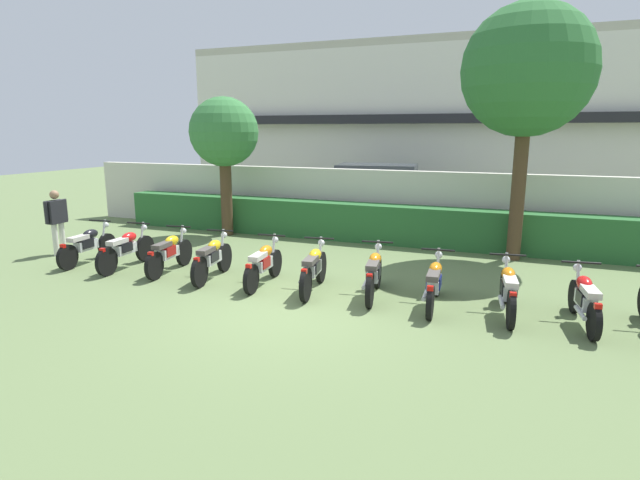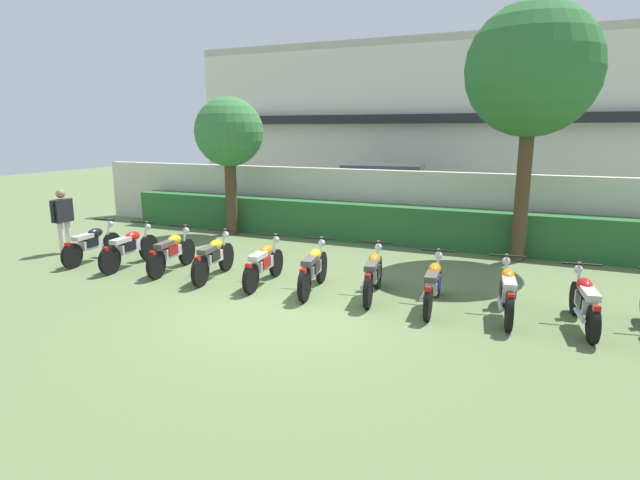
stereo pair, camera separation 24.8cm
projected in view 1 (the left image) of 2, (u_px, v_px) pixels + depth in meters
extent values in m
plane|color=#607547|center=(289.00, 310.00, 8.93)|extent=(60.00, 60.00, 0.00)
cube|color=silver|center=(442.00, 127.00, 22.87)|extent=(21.59, 6.00, 6.34)
cube|color=black|center=(430.00, 119.00, 19.85)|extent=(18.14, 0.50, 0.36)
cube|color=#B2AD9E|center=(446.00, 49.00, 22.17)|extent=(21.59, 6.00, 0.30)
cube|color=beige|center=(387.00, 204.00, 14.72)|extent=(20.51, 0.30, 1.95)
cube|color=#28602D|center=(380.00, 224.00, 14.18)|extent=(16.41, 0.70, 1.05)
cube|color=navy|center=(382.00, 197.00, 18.08)|extent=(4.70, 2.41, 1.00)
cube|color=#2D333D|center=(377.00, 174.00, 17.96)|extent=(2.90, 2.03, 0.65)
cylinder|color=black|center=(428.00, 206.00, 18.66)|extent=(0.70, 0.31, 0.68)
cylinder|color=black|center=(426.00, 214.00, 16.91)|extent=(0.70, 0.31, 0.68)
cylinder|color=black|center=(344.00, 203.00, 19.43)|extent=(0.70, 0.31, 0.68)
cylinder|color=black|center=(332.00, 211.00, 17.68)|extent=(0.70, 0.31, 0.68)
cylinder|color=#4C3823|center=(226.00, 196.00, 15.10)|extent=(0.34, 0.34, 2.32)
sphere|color=#387A3D|center=(224.00, 132.00, 14.71)|extent=(1.98, 1.98, 1.98)
cylinder|color=#4C3823|center=(518.00, 190.00, 12.07)|extent=(0.32, 0.32, 3.34)
sphere|color=#2D6B33|center=(528.00, 70.00, 11.51)|extent=(2.96, 2.96, 2.96)
cylinder|color=black|center=(107.00, 245.00, 12.63)|extent=(0.14, 0.58, 0.58)
cylinder|color=black|center=(67.00, 257.00, 11.41)|extent=(0.14, 0.58, 0.58)
cube|color=silver|center=(86.00, 245.00, 11.94)|extent=(0.25, 0.62, 0.22)
ellipsoid|color=black|center=(90.00, 234.00, 12.06)|extent=(0.26, 0.46, 0.22)
cube|color=beige|center=(78.00, 238.00, 11.69)|extent=(0.25, 0.54, 0.10)
cube|color=red|center=(63.00, 246.00, 11.26)|extent=(0.11, 0.09, 0.08)
cylinder|color=silver|center=(104.00, 233.00, 12.48)|extent=(0.07, 0.23, 0.65)
cylinder|color=black|center=(100.00, 221.00, 12.33)|extent=(0.60, 0.09, 0.04)
sphere|color=silver|center=(106.00, 225.00, 12.55)|extent=(0.14, 0.14, 0.14)
cylinder|color=silver|center=(75.00, 253.00, 11.77)|extent=(0.12, 0.55, 0.07)
cube|color=black|center=(84.00, 243.00, 11.89)|extent=(0.27, 0.38, 0.20)
cylinder|color=black|center=(145.00, 248.00, 12.19)|extent=(0.14, 0.62, 0.62)
cylinder|color=black|center=(107.00, 262.00, 10.95)|extent=(0.14, 0.62, 0.62)
cube|color=silver|center=(125.00, 249.00, 11.49)|extent=(0.25, 0.61, 0.22)
ellipsoid|color=red|center=(129.00, 237.00, 11.60)|extent=(0.25, 0.46, 0.22)
cube|color=beige|center=(117.00, 242.00, 11.23)|extent=(0.24, 0.53, 0.10)
cube|color=red|center=(102.00, 250.00, 10.80)|extent=(0.11, 0.09, 0.08)
cylinder|color=silver|center=(142.00, 236.00, 12.04)|extent=(0.07, 0.23, 0.65)
cylinder|color=black|center=(138.00, 223.00, 11.89)|extent=(0.60, 0.08, 0.04)
sphere|color=silver|center=(144.00, 228.00, 12.10)|extent=(0.14, 0.14, 0.14)
cylinder|color=silver|center=(113.00, 257.00, 11.32)|extent=(0.11, 0.55, 0.07)
cube|color=black|center=(123.00, 247.00, 11.43)|extent=(0.27, 0.38, 0.20)
cylinder|color=black|center=(184.00, 252.00, 11.81)|extent=(0.17, 0.61, 0.60)
cylinder|color=black|center=(154.00, 266.00, 10.65)|extent=(0.17, 0.61, 0.60)
cube|color=silver|center=(168.00, 253.00, 11.15)|extent=(0.27, 0.62, 0.22)
ellipsoid|color=yellow|center=(172.00, 241.00, 11.27)|extent=(0.27, 0.46, 0.22)
cube|color=#4C4742|center=(162.00, 246.00, 10.89)|extent=(0.26, 0.54, 0.10)
cube|color=red|center=(151.00, 254.00, 10.50)|extent=(0.11, 0.09, 0.08)
cylinder|color=silver|center=(181.00, 240.00, 11.66)|extent=(0.08, 0.23, 0.65)
cylinder|color=black|center=(179.00, 227.00, 11.51)|extent=(0.60, 0.11, 0.04)
sphere|color=silver|center=(183.00, 231.00, 11.73)|extent=(0.14, 0.14, 0.14)
cylinder|color=silver|center=(157.00, 261.00, 10.97)|extent=(0.14, 0.55, 0.07)
cube|color=#A51414|center=(167.00, 251.00, 11.10)|extent=(0.28, 0.39, 0.20)
cylinder|color=black|center=(224.00, 258.00, 11.31)|extent=(0.18, 0.63, 0.62)
cylinder|color=black|center=(200.00, 272.00, 10.15)|extent=(0.18, 0.63, 0.62)
cube|color=silver|center=(211.00, 258.00, 10.65)|extent=(0.29, 0.62, 0.22)
ellipsoid|color=yellow|center=(214.00, 245.00, 10.76)|extent=(0.28, 0.47, 0.22)
cube|color=#4C4742|center=(206.00, 251.00, 10.39)|extent=(0.28, 0.54, 0.10)
cube|color=red|center=(197.00, 260.00, 10.00)|extent=(0.11, 0.09, 0.08)
cylinder|color=silver|center=(222.00, 244.00, 11.15)|extent=(0.08, 0.23, 0.65)
cylinder|color=black|center=(220.00, 231.00, 11.00)|extent=(0.60, 0.13, 0.04)
sphere|color=silver|center=(224.00, 235.00, 11.22)|extent=(0.14, 0.14, 0.14)
cylinder|color=silver|center=(201.00, 267.00, 10.47)|extent=(0.15, 0.55, 0.07)
cube|color=black|center=(210.00, 256.00, 10.59)|extent=(0.29, 0.39, 0.20)
cylinder|color=black|center=(275.00, 263.00, 10.91)|extent=(0.15, 0.59, 0.58)
cylinder|color=black|center=(251.00, 279.00, 9.74)|extent=(0.15, 0.59, 0.58)
cube|color=silver|center=(263.00, 264.00, 10.25)|extent=(0.26, 0.62, 0.22)
ellipsoid|color=orange|center=(266.00, 251.00, 10.36)|extent=(0.26, 0.46, 0.22)
cube|color=beige|center=(258.00, 257.00, 9.99)|extent=(0.25, 0.54, 0.10)
cube|color=red|center=(249.00, 266.00, 9.58)|extent=(0.11, 0.09, 0.08)
cylinder|color=silver|center=(273.00, 249.00, 10.76)|extent=(0.07, 0.23, 0.65)
cylinder|color=black|center=(271.00, 235.00, 10.61)|extent=(0.60, 0.09, 0.04)
sphere|color=silver|center=(275.00, 240.00, 10.83)|extent=(0.14, 0.14, 0.14)
cylinder|color=silver|center=(252.00, 273.00, 10.07)|extent=(0.12, 0.55, 0.07)
cube|color=#A51414|center=(262.00, 262.00, 10.19)|extent=(0.27, 0.38, 0.20)
cylinder|color=black|center=(321.00, 267.00, 10.50)|extent=(0.19, 0.64, 0.63)
cylinder|color=black|center=(306.00, 285.00, 9.30)|extent=(0.19, 0.64, 0.63)
cube|color=silver|center=(313.00, 269.00, 9.82)|extent=(0.29, 0.62, 0.22)
ellipsoid|color=yellow|center=(315.00, 255.00, 9.93)|extent=(0.29, 0.47, 0.22)
cube|color=#4C4742|center=(310.00, 261.00, 9.56)|extent=(0.28, 0.54, 0.10)
cube|color=red|center=(304.00, 271.00, 9.15)|extent=(0.11, 0.09, 0.08)
cylinder|color=silver|center=(320.00, 253.00, 10.34)|extent=(0.08, 0.23, 0.65)
cylinder|color=black|center=(319.00, 238.00, 10.19)|extent=(0.60, 0.13, 0.04)
sphere|color=silver|center=(321.00, 243.00, 10.41)|extent=(0.14, 0.14, 0.14)
cylinder|color=silver|center=(304.00, 278.00, 9.64)|extent=(0.15, 0.55, 0.07)
cube|color=black|center=(313.00, 267.00, 9.76)|extent=(0.29, 0.39, 0.20)
cylinder|color=black|center=(378.00, 272.00, 10.15)|extent=(0.19, 0.64, 0.64)
cylinder|color=black|center=(370.00, 290.00, 8.98)|extent=(0.19, 0.64, 0.64)
cube|color=silver|center=(374.00, 273.00, 9.49)|extent=(0.29, 0.62, 0.22)
ellipsoid|color=orange|center=(375.00, 259.00, 9.60)|extent=(0.29, 0.47, 0.22)
cube|color=#4C4742|center=(373.00, 265.00, 9.23)|extent=(0.28, 0.55, 0.10)
cube|color=red|center=(369.00, 276.00, 8.83)|extent=(0.11, 0.09, 0.08)
cylinder|color=silver|center=(378.00, 257.00, 10.00)|extent=(0.09, 0.23, 0.65)
cylinder|color=black|center=(377.00, 242.00, 9.85)|extent=(0.60, 0.13, 0.04)
sphere|color=silver|center=(378.00, 247.00, 10.07)|extent=(0.14, 0.14, 0.14)
cylinder|color=silver|center=(365.00, 283.00, 9.30)|extent=(0.16, 0.55, 0.07)
cube|color=black|center=(374.00, 271.00, 9.43)|extent=(0.29, 0.39, 0.20)
cylinder|color=black|center=(437.00, 281.00, 9.66)|extent=(0.13, 0.57, 0.56)
cylinder|color=black|center=(430.00, 303.00, 8.43)|extent=(0.13, 0.57, 0.56)
cube|color=silver|center=(434.00, 284.00, 8.97)|extent=(0.24, 0.61, 0.22)
ellipsoid|color=orange|center=(436.00, 269.00, 9.08)|extent=(0.25, 0.46, 0.22)
cube|color=#4C4742|center=(433.00, 276.00, 8.71)|extent=(0.24, 0.53, 0.10)
cube|color=red|center=(430.00, 288.00, 8.28)|extent=(0.11, 0.09, 0.08)
cylinder|color=silver|center=(438.00, 266.00, 9.51)|extent=(0.07, 0.23, 0.65)
cylinder|color=black|center=(438.00, 250.00, 9.36)|extent=(0.60, 0.08, 0.04)
sphere|color=silver|center=(439.00, 255.00, 9.58)|extent=(0.14, 0.14, 0.14)
cylinder|color=silver|center=(425.00, 294.00, 8.80)|extent=(0.11, 0.55, 0.07)
cube|color=navy|center=(434.00, 282.00, 8.91)|extent=(0.27, 0.38, 0.20)
cylinder|color=black|center=(504.00, 287.00, 9.18)|extent=(0.17, 0.62, 0.62)
cylinder|color=black|center=(511.00, 310.00, 8.02)|extent=(0.17, 0.62, 0.62)
cube|color=silver|center=(508.00, 290.00, 8.53)|extent=(0.28, 0.62, 0.22)
ellipsoid|color=orange|center=(508.00, 274.00, 8.64)|extent=(0.27, 0.46, 0.22)
cube|color=beige|center=(511.00, 282.00, 8.26)|extent=(0.27, 0.54, 0.10)
cube|color=red|center=(513.00, 295.00, 7.87)|extent=(0.11, 0.09, 0.08)
cylinder|color=silver|center=(506.00, 271.00, 9.03)|extent=(0.08, 0.23, 0.65)
cylinder|color=black|center=(508.00, 255.00, 8.88)|extent=(0.60, 0.11, 0.04)
sphere|color=silver|center=(506.00, 260.00, 9.10)|extent=(0.14, 0.14, 0.14)
cylinder|color=silver|center=(501.00, 302.00, 8.35)|extent=(0.14, 0.55, 0.07)
cube|color=black|center=(509.00, 288.00, 8.47)|extent=(0.28, 0.39, 0.20)
cylinder|color=black|center=(575.00, 296.00, 8.76)|extent=(0.17, 0.57, 0.57)
cylinder|color=black|center=(594.00, 322.00, 7.59)|extent=(0.17, 0.57, 0.57)
cube|color=silver|center=(585.00, 300.00, 8.10)|extent=(0.28, 0.62, 0.22)
ellipsoid|color=red|center=(584.00, 283.00, 8.21)|extent=(0.28, 0.47, 0.22)
cube|color=beige|center=(591.00, 292.00, 7.83)|extent=(0.27, 0.54, 0.10)
cube|color=red|center=(598.00, 306.00, 7.43)|extent=(0.11, 0.09, 0.08)
cylinder|color=silver|center=(578.00, 280.00, 8.61)|extent=(0.08, 0.23, 0.65)
cylinder|color=black|center=(581.00, 263.00, 8.46)|extent=(0.60, 0.12, 0.04)
sphere|color=silver|center=(577.00, 268.00, 8.68)|extent=(0.14, 0.14, 0.14)
cylinder|color=silver|center=(580.00, 313.00, 7.91)|extent=(0.15, 0.55, 0.07)
cube|color=black|center=(587.00, 298.00, 8.04)|extent=(0.29, 0.39, 0.20)
cylinder|color=silver|center=(63.00, 238.00, 12.89)|extent=(0.13, 0.13, 0.80)
cylinder|color=silver|center=(55.00, 240.00, 12.70)|extent=(0.13, 0.13, 0.80)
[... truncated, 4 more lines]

